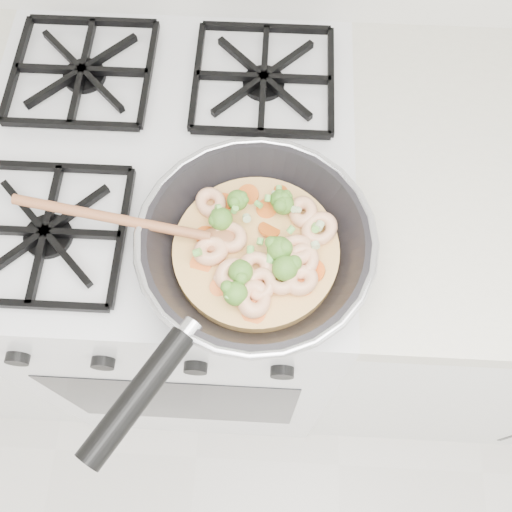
{
  "coord_description": "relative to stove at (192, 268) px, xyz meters",
  "views": [
    {
      "loc": [
        0.17,
        1.2,
        1.65
      ],
      "look_at": [
        0.15,
        1.52,
        0.93
      ],
      "focal_mm": 40.14,
      "sensor_mm": 36.0,
      "label": 1
    }
  ],
  "objects": [
    {
      "name": "stove",
      "position": [
        0.0,
        0.0,
        0.0
      ],
      "size": [
        0.6,
        0.6,
        0.92
      ],
      "color": "silver",
      "rests_on": "ground"
    },
    {
      "name": "skillet",
      "position": [
        0.15,
        -0.18,
        0.5
      ],
      "size": [
        0.48,
        0.45,
        0.09
      ],
      "rotation": [
        0.0,
        0.0,
        -0.07
      ],
      "color": "black",
      "rests_on": "stove"
    }
  ]
}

